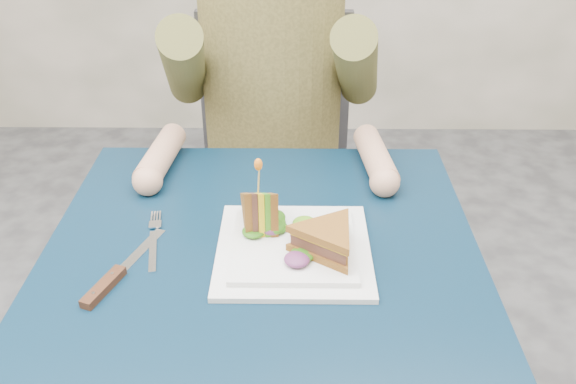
{
  "coord_description": "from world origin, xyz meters",
  "views": [
    {
      "loc": [
        0.05,
        -0.84,
        1.36
      ],
      "look_at": [
        0.04,
        0.04,
        0.82
      ],
      "focal_mm": 38.0,
      "sensor_mm": 36.0,
      "label": 1
    }
  ],
  "objects_px": {
    "sandwich_flat": "(327,240)",
    "knife": "(111,280)",
    "fork": "(154,241)",
    "chair": "(275,159)",
    "sandwich_upright": "(260,211)",
    "diner": "(271,42)",
    "plate": "(294,248)",
    "table": "(263,285)"
  },
  "relations": [
    {
      "from": "table",
      "to": "sandwich_upright",
      "type": "height_order",
      "value": "sandwich_upright"
    },
    {
      "from": "sandwich_flat",
      "to": "knife",
      "type": "xyz_separation_m",
      "value": [
        -0.35,
        -0.06,
        -0.04
      ]
    },
    {
      "from": "diner",
      "to": "sandwich_flat",
      "type": "xyz_separation_m",
      "value": [
        0.11,
        -0.59,
        -0.14
      ]
    },
    {
      "from": "sandwich_upright",
      "to": "fork",
      "type": "xyz_separation_m",
      "value": [
        -0.19,
        -0.02,
        -0.05
      ]
    },
    {
      "from": "sandwich_flat",
      "to": "knife",
      "type": "relative_size",
      "value": 0.88
    },
    {
      "from": "sandwich_upright",
      "to": "diner",
      "type": "bearing_deg",
      "value": 89.57
    },
    {
      "from": "plate",
      "to": "table",
      "type": "bearing_deg",
      "value": 171.96
    },
    {
      "from": "table",
      "to": "sandwich_flat",
      "type": "height_order",
      "value": "sandwich_flat"
    },
    {
      "from": "plate",
      "to": "sandwich_flat",
      "type": "xyz_separation_m",
      "value": [
        0.05,
        -0.02,
        0.04
      ]
    },
    {
      "from": "chair",
      "to": "knife",
      "type": "relative_size",
      "value": 4.34
    },
    {
      "from": "diner",
      "to": "knife",
      "type": "height_order",
      "value": "diner"
    },
    {
      "from": "sandwich_flat",
      "to": "knife",
      "type": "height_order",
      "value": "sandwich_flat"
    },
    {
      "from": "sandwich_flat",
      "to": "fork",
      "type": "relative_size",
      "value": 1.05
    },
    {
      "from": "diner",
      "to": "sandwich_flat",
      "type": "bearing_deg",
      "value": -79.49
    },
    {
      "from": "chair",
      "to": "plate",
      "type": "relative_size",
      "value": 3.58
    },
    {
      "from": "plate",
      "to": "sandwich_flat",
      "type": "relative_size",
      "value": 1.38
    },
    {
      "from": "fork",
      "to": "table",
      "type": "bearing_deg",
      "value": -5.25
    },
    {
      "from": "plate",
      "to": "knife",
      "type": "height_order",
      "value": "plate"
    },
    {
      "from": "diner",
      "to": "plate",
      "type": "relative_size",
      "value": 2.87
    },
    {
      "from": "table",
      "to": "fork",
      "type": "xyz_separation_m",
      "value": [
        -0.19,
        0.02,
        0.08
      ]
    },
    {
      "from": "plate",
      "to": "sandwich_flat",
      "type": "bearing_deg",
      "value": -24.44
    },
    {
      "from": "diner",
      "to": "sandwich_upright",
      "type": "bearing_deg",
      "value": -90.43
    },
    {
      "from": "plate",
      "to": "sandwich_upright",
      "type": "distance_m",
      "value": 0.09
    },
    {
      "from": "fork",
      "to": "sandwich_upright",
      "type": "bearing_deg",
      "value": 6.12
    },
    {
      "from": "plate",
      "to": "fork",
      "type": "distance_m",
      "value": 0.25
    },
    {
      "from": "chair",
      "to": "diner",
      "type": "xyz_separation_m",
      "value": [
        -0.0,
        -0.11,
        0.37
      ]
    },
    {
      "from": "fork",
      "to": "sandwich_flat",
      "type": "bearing_deg",
      "value": -9.52
    },
    {
      "from": "table",
      "to": "knife",
      "type": "height_order",
      "value": "knife"
    },
    {
      "from": "chair",
      "to": "diner",
      "type": "distance_m",
      "value": 0.39
    },
    {
      "from": "sandwich_flat",
      "to": "knife",
      "type": "bearing_deg",
      "value": -170.52
    },
    {
      "from": "chair",
      "to": "knife",
      "type": "xyz_separation_m",
      "value": [
        -0.24,
        -0.76,
        0.2
      ]
    },
    {
      "from": "table",
      "to": "sandwich_flat",
      "type": "relative_size",
      "value": 3.97
    },
    {
      "from": "sandwich_flat",
      "to": "diner",
      "type": "bearing_deg",
      "value": 100.51
    },
    {
      "from": "sandwich_upright",
      "to": "knife",
      "type": "relative_size",
      "value": 0.57
    },
    {
      "from": "sandwich_upright",
      "to": "fork",
      "type": "bearing_deg",
      "value": -173.88
    },
    {
      "from": "table",
      "to": "sandwich_upright",
      "type": "xyz_separation_m",
      "value": [
        -0.0,
        0.04,
        0.13
      ]
    },
    {
      "from": "chair",
      "to": "plate",
      "type": "height_order",
      "value": "chair"
    },
    {
      "from": "knife",
      "to": "table",
      "type": "bearing_deg",
      "value": 21.03
    },
    {
      "from": "chair",
      "to": "sandwich_upright",
      "type": "height_order",
      "value": "chair"
    },
    {
      "from": "plate",
      "to": "sandwich_upright",
      "type": "height_order",
      "value": "sandwich_upright"
    },
    {
      "from": "table",
      "to": "chair",
      "type": "xyz_separation_m",
      "value": [
        0.0,
        0.67,
        -0.11
      ]
    },
    {
      "from": "chair",
      "to": "sandwich_upright",
      "type": "distance_m",
      "value": 0.68
    }
  ]
}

